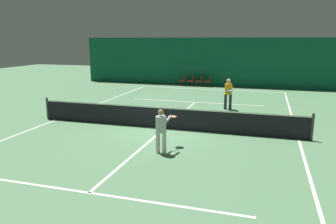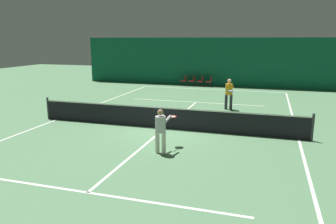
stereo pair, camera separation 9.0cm
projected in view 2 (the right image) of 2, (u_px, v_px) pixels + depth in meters
The scene contains 15 objects.
ground_plane at pixel (164, 129), 14.31m from camera, with size 60.00×60.00×0.00m, color #56845B.
backdrop_curtain at pixel (216, 62), 26.79m from camera, with size 23.00×0.12×3.95m.
court_line_baseline_far at pixel (211, 89), 25.41m from camera, with size 11.00×0.10×0.00m.
court_line_service_far at pixel (196, 102), 20.28m from camera, with size 8.25×0.10×0.00m.
court_line_service_near at pixel (88, 193), 8.35m from camera, with size 8.25×0.10×0.00m.
court_line_sideline_left at pixel (57, 120), 15.90m from camera, with size 0.10×23.80×0.00m.
court_line_sideline_right at pixel (299, 140), 12.73m from camera, with size 0.10×23.80×0.00m.
court_line_centre at pixel (164, 129), 14.31m from camera, with size 0.10×12.80×0.00m.
tennis_net at pixel (164, 117), 14.20m from camera, with size 12.00×0.10×1.07m.
player_near at pixel (161, 128), 11.06m from camera, with size 0.52×1.33×1.55m.
player_far at pixel (229, 92), 17.98m from camera, with size 0.64×1.41×1.70m.
courtside_chair_0 at pixel (184, 80), 27.33m from camera, with size 0.44×0.44×0.84m.
courtside_chair_1 at pixel (193, 80), 27.12m from camera, with size 0.44×0.44×0.84m.
courtside_chair_2 at pixel (201, 81), 26.92m from camera, with size 0.44×0.44×0.84m.
courtside_chair_3 at pixel (210, 81), 26.71m from camera, with size 0.44×0.44×0.84m.
Camera 2 is at (4.24, -13.15, 3.83)m, focal length 35.00 mm.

